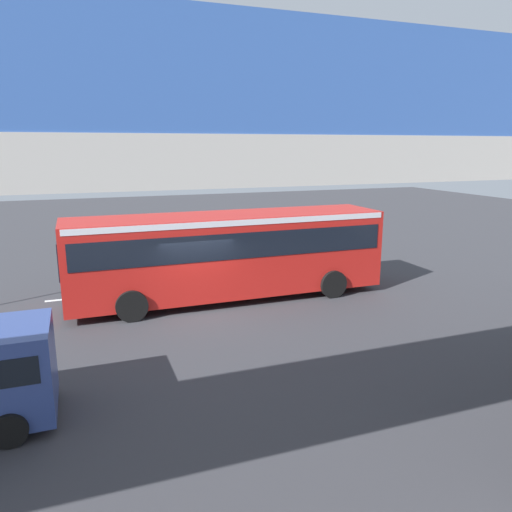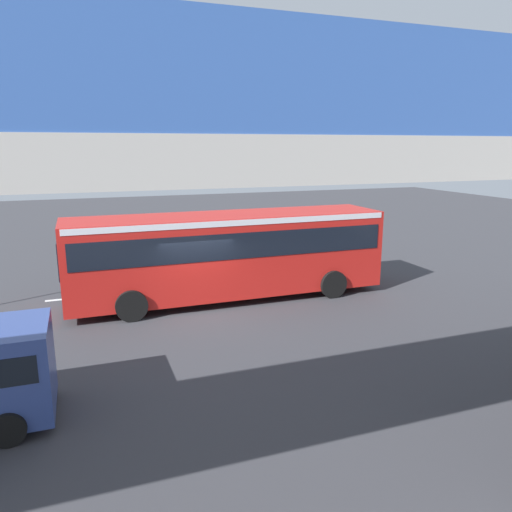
% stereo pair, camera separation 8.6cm
% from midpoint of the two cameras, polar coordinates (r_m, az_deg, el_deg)
% --- Properties ---
extents(ground, '(80.00, 80.00, 0.00)m').
position_cam_midpoint_polar(ground, '(17.15, -7.14, -6.28)').
color(ground, '#38383D').
extents(city_bus, '(11.54, 2.85, 3.15)m').
position_cam_midpoint_polar(city_bus, '(17.87, -3.41, 0.85)').
color(city_bus, red).
rests_on(city_bus, ground).
extents(lane_dash_leftmost, '(2.00, 0.20, 0.01)m').
position_cam_midpoint_polar(lane_dash_leftmost, '(22.67, 11.18, -1.68)').
color(lane_dash_leftmost, silver).
rests_on(lane_dash_leftmost, ground).
extents(lane_dash_left, '(2.00, 0.20, 0.01)m').
position_cam_midpoint_polar(lane_dash_left, '(20.91, 1.77, -2.66)').
color(lane_dash_left, silver).
rests_on(lane_dash_left, ground).
extents(lane_dash_centre, '(2.00, 0.20, 0.01)m').
position_cam_midpoint_polar(lane_dash_centre, '(19.81, -9.04, -3.70)').
color(lane_dash_centre, silver).
rests_on(lane_dash_centre, ground).
extents(lane_dash_right, '(2.00, 0.20, 0.01)m').
position_cam_midpoint_polar(lane_dash_right, '(19.48, -20.68, -4.67)').
color(lane_dash_right, silver).
rests_on(lane_dash_right, ground).
extents(pedestrian_overpass, '(27.84, 2.60, 6.78)m').
position_cam_midpoint_polar(pedestrian_overpass, '(6.78, 11.86, 7.91)').
color(pedestrian_overpass, '#B2ADA5').
rests_on(pedestrian_overpass, ground).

